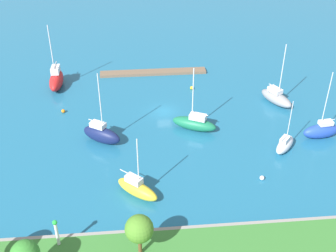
{
  "coord_description": "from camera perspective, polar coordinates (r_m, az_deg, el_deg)",
  "views": [
    {
      "loc": [
        5.28,
        64.56,
        38.69
      ],
      "look_at": [
        0.0,
        7.13,
        1.5
      ],
      "focal_mm": 45.54,
      "sensor_mm": 36.0,
      "label": 1
    }
  ],
  "objects": [
    {
      "name": "harbor_beacon",
      "position": [
        50.34,
        -14.71,
        -13.42
      ],
      "size": [
        0.56,
        0.56,
        3.73
      ],
      "color": "silver",
      "rests_on": "breakwater"
    },
    {
      "name": "sailboat_red_center_basin",
      "position": [
        85.78,
        -14.72,
        6.07
      ],
      "size": [
        2.53,
        7.89,
        12.59
      ],
      "rotation": [
        0.0,
        0.0,
        1.57
      ],
      "color": "red",
      "rests_on": "water"
    },
    {
      "name": "sailboat_gray_far_north",
      "position": [
        79.92,
        14.28,
        3.73
      ],
      "size": [
        5.5,
        7.44,
        11.51
      ],
      "rotation": [
        0.0,
        0.0,
        2.06
      ],
      "color": "gray",
      "rests_on": "water"
    },
    {
      "name": "mooring_buoy_orange",
      "position": [
        77.15,
        -13.85,
        1.96
      ],
      "size": [
        0.66,
        0.66,
        0.66
      ],
      "primitive_type": "sphere",
      "color": "orange",
      "rests_on": "water"
    },
    {
      "name": "park_tree_midwest",
      "position": [
        46.74,
        -3.88,
        -13.6
      ],
      "size": [
        3.13,
        3.13,
        5.39
      ],
      "color": "brown",
      "rests_on": "shoreline_park"
    },
    {
      "name": "sailboat_white_far_south",
      "position": [
        67.54,
        15.38,
        -2.38
      ],
      "size": [
        4.67,
        4.97,
        8.49
      ],
      "rotation": [
        0.0,
        0.0,
        3.99
      ],
      "color": "white",
      "rests_on": "water"
    },
    {
      "name": "mooring_buoy_yellow",
      "position": [
        82.69,
        3.2,
        5.12
      ],
      "size": [
        0.66,
        0.66,
        0.66
      ],
      "primitive_type": "sphere",
      "color": "yellow",
      "rests_on": "water"
    },
    {
      "name": "sailboat_yellow_outer_mooring",
      "position": [
        57.19,
        -4.17,
        -8.32
      ],
      "size": [
        6.17,
        5.75,
        9.24
      ],
      "rotation": [
        0.0,
        0.0,
        2.42
      ],
      "color": "yellow",
      "rests_on": "water"
    },
    {
      "name": "sailboat_green_lone_south",
      "position": [
        70.04,
        3.55,
        0.39
      ],
      "size": [
        7.73,
        5.44,
        11.01
      ],
      "rotation": [
        0.0,
        0.0,
        5.82
      ],
      "color": "#19724C",
      "rests_on": "water"
    },
    {
      "name": "sailboat_blue_east_end",
      "position": [
        72.14,
        19.85,
        -0.57
      ],
      "size": [
        6.22,
        2.69,
        11.57
      ],
      "rotation": [
        0.0,
        0.0,
        0.11
      ],
      "color": "#2347B2",
      "rests_on": "water"
    },
    {
      "name": "pier_dock",
      "position": [
        88.9,
        -2.0,
        7.19
      ],
      "size": [
        21.84,
        2.33,
        0.55
      ],
      "primitive_type": "cube",
      "color": "brown",
      "rests_on": "ground"
    },
    {
      "name": "water",
      "position": [
        75.45,
        -0.5,
        1.97
      ],
      "size": [
        160.0,
        160.0,
        0.0
      ],
      "primitive_type": "plane",
      "color": "#1E668C",
      "rests_on": "ground"
    },
    {
      "name": "sailboat_navy_lone_north",
      "position": [
        67.56,
        -8.9,
        -1.07
      ],
      "size": [
        6.82,
        5.48,
        11.99
      ],
      "rotation": [
        0.0,
        0.0,
        2.57
      ],
      "color": "#141E4C",
      "rests_on": "water"
    },
    {
      "name": "breakwater",
      "position": [
        51.69,
        2.41,
        -14.81
      ],
      "size": [
        59.79,
        3.01,
        1.05
      ],
      "primitive_type": "cube",
      "color": "gray",
      "rests_on": "ground"
    },
    {
      "name": "mooring_buoy_white",
      "position": [
        61.39,
        12.47,
        -6.79
      ],
      "size": [
        0.66,
        0.66,
        0.66
      ],
      "primitive_type": "sphere",
      "color": "white",
      "rests_on": "water"
    }
  ]
}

